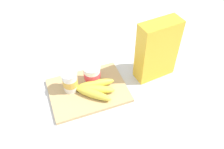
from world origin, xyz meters
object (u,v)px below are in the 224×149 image
at_px(banana_bunch, 94,89).
at_px(cereal_box, 156,50).
at_px(yogurt_cup_back, 92,74).
at_px(yogurt_cup_front, 70,81).
at_px(cutting_board, 88,90).

bearing_deg(banana_bunch, cereal_box, 5.46).
xyz_separation_m(yogurt_cup_back, banana_bunch, (-0.01, -0.06, -0.02)).
bearing_deg(cereal_box, yogurt_cup_front, 170.09).
xyz_separation_m(yogurt_cup_front, yogurt_cup_back, (0.10, 0.01, -0.00)).
distance_m(cutting_board, banana_bunch, 0.04).
distance_m(cereal_box, banana_bunch, 0.31).
distance_m(yogurt_cup_front, yogurt_cup_back, 0.10).
bearing_deg(banana_bunch, cutting_board, 134.68).
bearing_deg(yogurt_cup_back, yogurt_cup_front, -174.10).
height_order(cutting_board, yogurt_cup_back, yogurt_cup_back).
relative_size(cutting_board, yogurt_cup_back, 3.76).
distance_m(cereal_box, yogurt_cup_back, 0.29).
bearing_deg(cereal_box, banana_bunch, 179.04).
xyz_separation_m(yogurt_cup_front, banana_bunch, (0.09, -0.05, -0.03)).
bearing_deg(yogurt_cup_front, cutting_board, -23.13).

